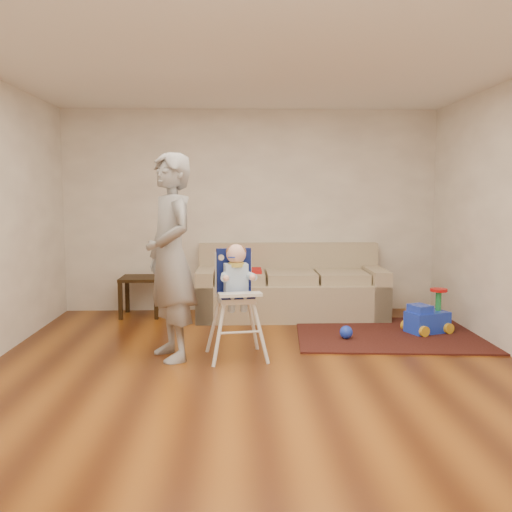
{
  "coord_description": "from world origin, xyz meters",
  "views": [
    {
      "loc": [
        -0.17,
        -4.95,
        1.59
      ],
      "look_at": [
        0.0,
        0.4,
        1.0
      ],
      "focal_mm": 40.0,
      "sensor_mm": 36.0,
      "label": 1
    }
  ],
  "objects_px": {
    "sofa": "(290,281)",
    "side_table": "(141,296)",
    "toy_ball": "(346,332)",
    "high_chair": "(236,303)",
    "adult": "(170,257)",
    "ride_on_toy": "(428,311)"
  },
  "relations": [
    {
      "from": "sofa",
      "to": "side_table",
      "type": "distance_m",
      "value": 1.95
    },
    {
      "from": "side_table",
      "to": "toy_ball",
      "type": "relative_size",
      "value": 3.58
    },
    {
      "from": "sofa",
      "to": "high_chair",
      "type": "relative_size",
      "value": 2.14
    },
    {
      "from": "high_chair",
      "to": "adult",
      "type": "xyz_separation_m",
      "value": [
        -0.63,
        0.01,
        0.45
      ]
    },
    {
      "from": "sofa",
      "to": "ride_on_toy",
      "type": "xyz_separation_m",
      "value": [
        1.47,
        -0.96,
        -0.2
      ]
    },
    {
      "from": "side_table",
      "to": "ride_on_toy",
      "type": "relative_size",
      "value": 1.03
    },
    {
      "from": "sofa",
      "to": "high_chair",
      "type": "xyz_separation_m",
      "value": [
        -0.69,
        -1.85,
        0.07
      ]
    },
    {
      "from": "side_table",
      "to": "toy_ball",
      "type": "bearing_deg",
      "value": -28.71
    },
    {
      "from": "ride_on_toy",
      "to": "adult",
      "type": "height_order",
      "value": "adult"
    },
    {
      "from": "high_chair",
      "to": "ride_on_toy",
      "type": "bearing_deg",
      "value": 12.83
    },
    {
      "from": "ride_on_toy",
      "to": "high_chair",
      "type": "height_order",
      "value": "high_chair"
    },
    {
      "from": "toy_ball",
      "to": "ride_on_toy",
      "type": "bearing_deg",
      "value": 15.23
    },
    {
      "from": "toy_ball",
      "to": "high_chair",
      "type": "distance_m",
      "value": 1.42
    },
    {
      "from": "ride_on_toy",
      "to": "toy_ball",
      "type": "bearing_deg",
      "value": 173.61
    },
    {
      "from": "ride_on_toy",
      "to": "toy_ball",
      "type": "xyz_separation_m",
      "value": [
        -0.98,
        -0.27,
        -0.18
      ]
    },
    {
      "from": "sofa",
      "to": "adult",
      "type": "relative_size",
      "value": 1.22
    },
    {
      "from": "sofa",
      "to": "toy_ball",
      "type": "distance_m",
      "value": 1.37
    },
    {
      "from": "sofa",
      "to": "high_chair",
      "type": "distance_m",
      "value": 1.97
    },
    {
      "from": "ride_on_toy",
      "to": "adult",
      "type": "distance_m",
      "value": 3.02
    },
    {
      "from": "side_table",
      "to": "toy_ball",
      "type": "distance_m",
      "value": 2.78
    },
    {
      "from": "side_table",
      "to": "ride_on_toy",
      "type": "xyz_separation_m",
      "value": [
        3.41,
        -1.07,
        0.01
      ]
    },
    {
      "from": "sofa",
      "to": "toy_ball",
      "type": "relative_size",
      "value": 16.78
    }
  ]
}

